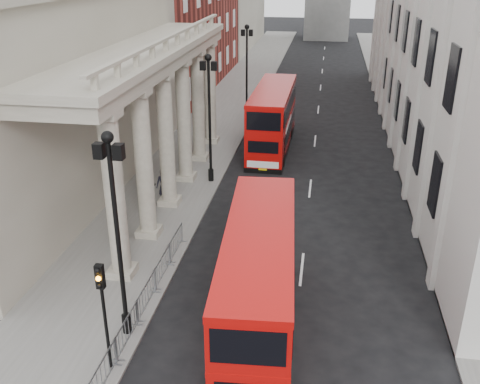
{
  "coord_description": "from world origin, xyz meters",
  "views": [
    {
      "loc": [
        6.58,
        -12.32,
        13.76
      ],
      "look_at": [
        2.83,
        10.88,
        3.46
      ],
      "focal_mm": 40.0,
      "sensor_mm": 36.0,
      "label": 1
    }
  ],
  "objects_px": {
    "lamp_post_south": "(116,224)",
    "lamp_post_mid": "(209,111)",
    "bus_near": "(259,281)",
    "lamp_post_north": "(247,65)",
    "pedestrian_a": "(118,229)",
    "pedestrian_b": "(149,173)",
    "pedestrian_c": "(164,182)",
    "bus_far": "(273,118)",
    "traffic_light": "(102,298)"
  },
  "relations": [
    {
      "from": "lamp_post_north",
      "to": "bus_far",
      "type": "xyz_separation_m",
      "value": [
        3.29,
        -8.45,
        -2.41
      ]
    },
    {
      "from": "bus_far",
      "to": "pedestrian_b",
      "type": "relative_size",
      "value": 6.63
    },
    {
      "from": "lamp_post_mid",
      "to": "pedestrian_c",
      "type": "distance_m",
      "value": 5.41
    },
    {
      "from": "lamp_post_mid",
      "to": "pedestrian_b",
      "type": "bearing_deg",
      "value": -158.96
    },
    {
      "from": "pedestrian_a",
      "to": "pedestrian_b",
      "type": "relative_size",
      "value": 0.99
    },
    {
      "from": "pedestrian_c",
      "to": "lamp_post_south",
      "type": "bearing_deg",
      "value": -88.21
    },
    {
      "from": "bus_near",
      "to": "pedestrian_b",
      "type": "xyz_separation_m",
      "value": [
        -8.9,
        13.59,
        -1.43
      ]
    },
    {
      "from": "lamp_post_north",
      "to": "traffic_light",
      "type": "xyz_separation_m",
      "value": [
        0.1,
        -34.02,
        -1.8
      ]
    },
    {
      "from": "lamp_post_north",
      "to": "bus_near",
      "type": "height_order",
      "value": "lamp_post_north"
    },
    {
      "from": "traffic_light",
      "to": "pedestrian_c",
      "type": "relative_size",
      "value": 2.3
    },
    {
      "from": "lamp_post_south",
      "to": "traffic_light",
      "type": "distance_m",
      "value": 2.71
    },
    {
      "from": "bus_far",
      "to": "pedestrian_c",
      "type": "xyz_separation_m",
      "value": [
        -5.62,
        -10.54,
        -1.45
      ]
    },
    {
      "from": "lamp_post_south",
      "to": "lamp_post_mid",
      "type": "bearing_deg",
      "value": 90.0
    },
    {
      "from": "lamp_post_mid",
      "to": "lamp_post_north",
      "type": "xyz_separation_m",
      "value": [
        0.0,
        16.0,
        0.0
      ]
    },
    {
      "from": "lamp_post_south",
      "to": "pedestrian_c",
      "type": "distance_m",
      "value": 13.77
    },
    {
      "from": "lamp_post_south",
      "to": "bus_near",
      "type": "xyz_separation_m",
      "value": [
        5.11,
        0.95,
        -2.52
      ]
    },
    {
      "from": "pedestrian_c",
      "to": "traffic_light",
      "type": "bearing_deg",
      "value": -89.18
    },
    {
      "from": "bus_near",
      "to": "pedestrian_c",
      "type": "bearing_deg",
      "value": 117.84
    },
    {
      "from": "lamp_post_south",
      "to": "traffic_light",
      "type": "height_order",
      "value": "lamp_post_south"
    },
    {
      "from": "lamp_post_south",
      "to": "lamp_post_mid",
      "type": "relative_size",
      "value": 1.0
    },
    {
      "from": "lamp_post_south",
      "to": "pedestrian_c",
      "type": "relative_size",
      "value": 4.46
    },
    {
      "from": "bus_near",
      "to": "lamp_post_north",
      "type": "bearing_deg",
      "value": 95.5
    },
    {
      "from": "lamp_post_mid",
      "to": "bus_near",
      "type": "height_order",
      "value": "lamp_post_mid"
    },
    {
      "from": "bus_near",
      "to": "pedestrian_c",
      "type": "distance_m",
      "value": 14.23
    },
    {
      "from": "lamp_post_south",
      "to": "pedestrian_b",
      "type": "height_order",
      "value": "lamp_post_south"
    },
    {
      "from": "lamp_post_mid",
      "to": "pedestrian_a",
      "type": "bearing_deg",
      "value": -107.61
    },
    {
      "from": "lamp_post_mid",
      "to": "pedestrian_b",
      "type": "relative_size",
      "value": 4.96
    },
    {
      "from": "lamp_post_north",
      "to": "pedestrian_c",
      "type": "distance_m",
      "value": 19.52
    },
    {
      "from": "bus_near",
      "to": "pedestrian_a",
      "type": "bearing_deg",
      "value": 140.19
    },
    {
      "from": "traffic_light",
      "to": "pedestrian_b",
      "type": "bearing_deg",
      "value": 103.23
    },
    {
      "from": "lamp_post_mid",
      "to": "bus_far",
      "type": "height_order",
      "value": "lamp_post_mid"
    },
    {
      "from": "pedestrian_c",
      "to": "bus_far",
      "type": "bearing_deg",
      "value": 53.57
    },
    {
      "from": "pedestrian_b",
      "to": "pedestrian_c",
      "type": "height_order",
      "value": "pedestrian_c"
    },
    {
      "from": "lamp_post_south",
      "to": "lamp_post_north",
      "type": "height_order",
      "value": "same"
    },
    {
      "from": "lamp_post_mid",
      "to": "bus_near",
      "type": "relative_size",
      "value": 0.78
    },
    {
      "from": "lamp_post_mid",
      "to": "pedestrian_b",
      "type": "distance_m",
      "value": 5.67
    },
    {
      "from": "lamp_post_mid",
      "to": "pedestrian_a",
      "type": "relative_size",
      "value": 5.01
    },
    {
      "from": "lamp_post_mid",
      "to": "lamp_post_north",
      "type": "relative_size",
      "value": 1.0
    },
    {
      "from": "lamp_post_mid",
      "to": "pedestrian_b",
      "type": "height_order",
      "value": "lamp_post_mid"
    },
    {
      "from": "lamp_post_mid",
      "to": "bus_far",
      "type": "relative_size",
      "value": 0.75
    },
    {
      "from": "bus_far",
      "to": "pedestrian_a",
      "type": "xyz_separation_m",
      "value": [
        -6.22,
        -16.76,
        -1.55
      ]
    },
    {
      "from": "pedestrian_b",
      "to": "bus_near",
      "type": "bearing_deg",
      "value": 101.87
    },
    {
      "from": "lamp_post_north",
      "to": "pedestrian_b",
      "type": "xyz_separation_m",
      "value": [
        -3.79,
        -17.46,
        -3.95
      ]
    },
    {
      "from": "lamp_post_south",
      "to": "pedestrian_b",
      "type": "xyz_separation_m",
      "value": [
        -3.79,
        14.54,
        -3.95
      ]
    },
    {
      "from": "pedestrian_a",
      "to": "pedestrian_c",
      "type": "distance_m",
      "value": 6.25
    },
    {
      "from": "lamp_post_mid",
      "to": "bus_far",
      "type": "xyz_separation_m",
      "value": [
        3.29,
        7.55,
        -2.41
      ]
    },
    {
      "from": "pedestrian_a",
      "to": "pedestrian_b",
      "type": "xyz_separation_m",
      "value": [
        -0.87,
        7.76,
        0.01
      ]
    },
    {
      "from": "traffic_light",
      "to": "pedestrian_c",
      "type": "height_order",
      "value": "traffic_light"
    },
    {
      "from": "lamp_post_south",
      "to": "pedestrian_c",
      "type": "xyz_separation_m",
      "value": [
        -2.33,
        13.01,
        -3.86
      ]
    },
    {
      "from": "traffic_light",
      "to": "lamp_post_mid",
      "type": "bearing_deg",
      "value": 90.32
    }
  ]
}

